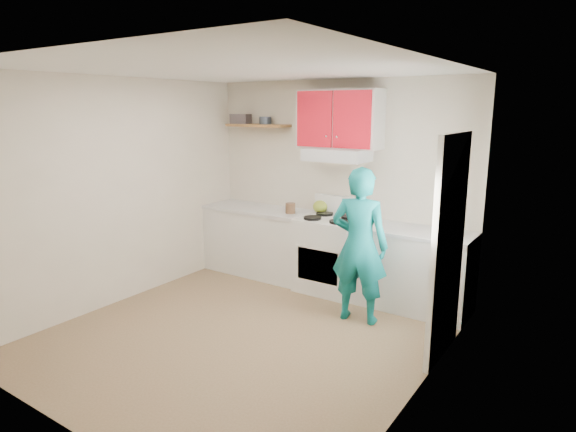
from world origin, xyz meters
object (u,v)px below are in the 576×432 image
Objects in this scene: tin at (265,120)px; kettle at (320,207)px; crock at (290,209)px; person at (359,246)px; stove at (331,255)px.

tin is 1.38m from kettle.
kettle is (0.85, 0.03, -1.08)m from tin.
person reaches higher than crock.
crock is (-0.31, -0.24, -0.03)m from kettle.
stove is at bearing -9.27° from tin.
kettle reaches higher than crock.
crock is at bearing -151.57° from kettle.
tin is 0.10× the size of person.
crock is at bearing -178.14° from stove.
tin is (-1.13, 0.18, 1.63)m from stove.
kettle is at bearing 2.18° from tin.
kettle is 1.29m from person.
person is (1.28, -0.60, -0.14)m from crock.
person reaches higher than kettle.
tin is at bearing 159.29° from crock.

